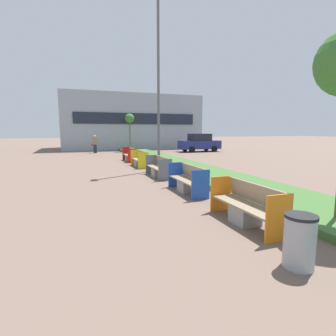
% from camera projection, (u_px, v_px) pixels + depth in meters
% --- Properties ---
extents(planter_grass_strip, '(2.80, 120.00, 0.18)m').
position_uv_depth(planter_grass_strip, '(233.00, 182.00, 10.50)').
color(planter_grass_strip, '#426B33').
rests_on(planter_grass_strip, ground).
extents(building_backdrop, '(16.14, 8.20, 6.34)m').
position_uv_depth(building_backdrop, '(130.00, 123.00, 32.98)').
color(building_backdrop, '#939EAD').
rests_on(building_backdrop, ground).
extents(bench_orange_frame, '(0.65, 2.16, 0.94)m').
position_uv_depth(bench_orange_frame, '(246.00, 208.00, 6.05)').
color(bench_orange_frame, gray).
rests_on(bench_orange_frame, ground).
extents(bench_blue_frame, '(0.65, 2.13, 0.94)m').
position_uv_depth(bench_blue_frame, '(188.00, 182.00, 9.15)').
color(bench_blue_frame, gray).
rests_on(bench_blue_frame, ground).
extents(bench_grey_frame, '(0.65, 2.14, 0.94)m').
position_uv_depth(bench_grey_frame, '(159.00, 169.00, 12.29)').
color(bench_grey_frame, gray).
rests_on(bench_grey_frame, ground).
extents(bench_yellow_frame, '(0.65, 1.99, 0.94)m').
position_uv_depth(bench_yellow_frame, '(140.00, 161.00, 15.77)').
color(bench_yellow_frame, gray).
rests_on(bench_yellow_frame, ground).
extents(bench_red_frame, '(0.65, 2.07, 0.94)m').
position_uv_depth(bench_red_frame, '(130.00, 156.00, 18.60)').
color(bench_red_frame, gray).
rests_on(bench_red_frame, ground).
extents(litter_bin, '(0.49, 0.49, 0.86)m').
position_uv_depth(litter_bin, '(299.00, 241.00, 4.09)').
color(litter_bin, '#9EA0A5').
rests_on(litter_bin, ground).
extents(street_lamp_post, '(0.24, 0.44, 9.06)m').
position_uv_depth(street_lamp_post, '(158.00, 77.00, 13.63)').
color(street_lamp_post, '#56595B').
rests_on(street_lamp_post, ground).
extents(sapling_tree_far, '(0.97, 0.97, 3.92)m').
position_uv_depth(sapling_tree_far, '(130.00, 119.00, 27.23)').
color(sapling_tree_far, brown).
rests_on(sapling_tree_far, ground).
extents(pedestrian_walking, '(0.53, 0.24, 1.74)m').
position_uv_depth(pedestrian_walking, '(95.00, 144.00, 25.46)').
color(pedestrian_walking, '#232633').
rests_on(pedestrian_walking, ground).
extents(parked_car_distant, '(4.20, 2.00, 1.86)m').
position_uv_depth(parked_car_distant, '(199.00, 143.00, 27.12)').
color(parked_car_distant, navy).
rests_on(parked_car_distant, ground).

